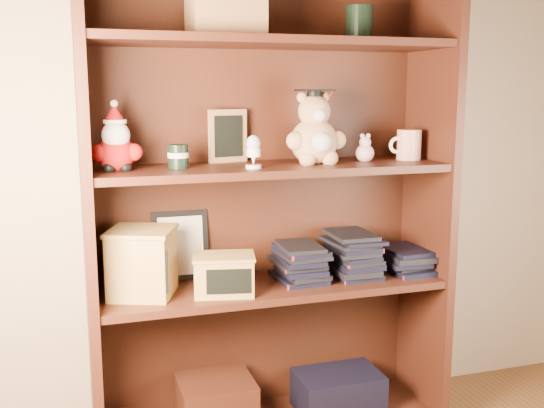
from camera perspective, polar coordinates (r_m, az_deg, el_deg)
The scene contains 16 objects.
bookcase at distance 2.15m, azimuth -0.47°, elevation -0.86°, with size 1.20×0.35×1.60m.
shelf_lower at distance 2.16m, azimuth -0.00°, elevation -7.39°, with size 1.14×0.33×0.02m.
shelf_upper at distance 2.08m, azimuth -0.00°, elevation 3.19°, with size 1.14×0.33×0.02m.
santa_plush at distance 1.97m, azimuth -13.81°, elevation 5.21°, with size 0.15×0.11×0.22m.
teachers_tin at distance 2.00m, azimuth -8.41°, elevation 4.26°, with size 0.07×0.07×0.07m.
chalkboard_plaque at distance 2.14m, azimuth -3.99°, elevation 6.02°, with size 0.14×0.09×0.18m.
egg_cup at distance 1.97m, azimuth -1.68°, elevation 4.82°, with size 0.05×0.05×0.10m.
grad_teddy_bear at distance 2.11m, azimuth 3.86°, elevation 6.22°, with size 0.21×0.18×0.25m.
pink_figurine at distance 2.19m, azimuth 8.33°, elevation 4.76°, with size 0.06×0.06×0.10m.
teacher_mug at distance 2.27m, azimuth 12.12°, elevation 5.22°, with size 0.12×0.08×0.10m.
certificate_frame at distance 2.19m, azimuth -8.19°, elevation -3.68°, with size 0.19×0.05×0.24m.
treats_box at distance 2.04m, azimuth -11.55°, elevation -5.11°, with size 0.25×0.25×0.21m.
pencils_box at distance 2.03m, azimuth -4.33°, elevation -6.29°, with size 0.22×0.18×0.13m.
book_stack_left at distance 2.17m, azimuth 2.47°, elevation -5.23°, with size 0.14×0.20×0.13m.
book_stack_mid at distance 2.24m, azimuth 7.32°, elevation -4.38°, with size 0.14×0.20×0.16m.
book_stack_right at distance 2.34m, azimuth 11.80°, elevation -4.89°, with size 0.14×0.20×0.08m.
Camera 1 is at (-0.78, -0.66, 1.19)m, focal length 42.00 mm.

